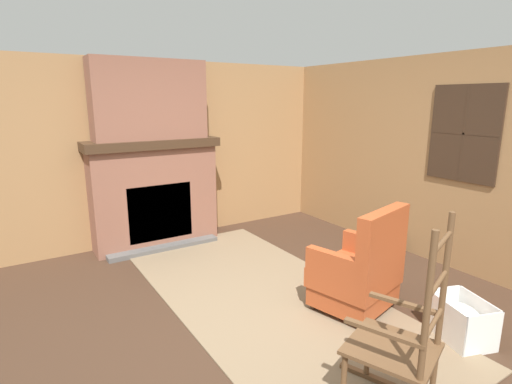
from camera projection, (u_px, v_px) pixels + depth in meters
ground_plane at (252, 328)px, 3.39m from camera, size 14.00×14.00×0.00m
wood_panel_wall_left at (147, 153)px, 5.27m from camera, size 0.06×5.79×2.39m
wood_panel_wall_back at (450, 162)px, 4.48m from camera, size 5.79×0.09×2.39m
fireplace_hearth at (155, 194)px, 5.19m from camera, size 0.61×1.69×1.40m
chimney_breast at (149, 100)px, 4.93m from camera, size 0.35×1.40×0.98m
area_rug at (264, 296)px, 3.92m from camera, size 3.77×1.74×0.01m
armchair at (359, 273)px, 3.60m from camera, size 0.77×0.83×0.99m
rocking_chair at (399, 352)px, 2.37m from camera, size 0.90×0.69×1.28m
firewood_stack at (379, 244)px, 5.04m from camera, size 0.35×0.41×0.21m
laundry_basket at (461, 319)px, 3.20m from camera, size 0.54×0.46×0.34m
oil_lamp_vase at (120, 134)px, 4.86m from camera, size 0.12×0.12×0.23m
storage_case at (177, 132)px, 5.25m from camera, size 0.16×0.25×0.14m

